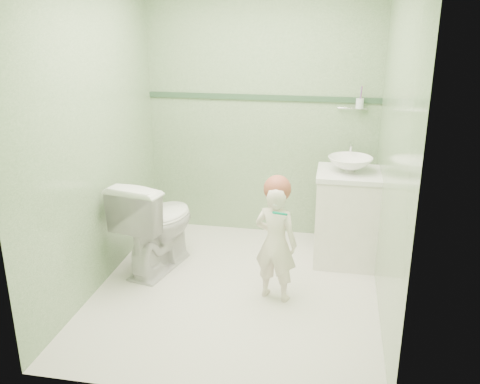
# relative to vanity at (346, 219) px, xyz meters

# --- Properties ---
(ground) EXTENTS (2.50, 2.50, 0.00)m
(ground) POSITION_rel_vanity_xyz_m (-0.84, -0.70, -0.40)
(ground) COLOR silver
(ground) RESTS_ON ground
(room_shell) EXTENTS (2.50, 2.54, 2.40)m
(room_shell) POSITION_rel_vanity_xyz_m (-0.84, -0.70, 0.80)
(room_shell) COLOR #7FA474
(room_shell) RESTS_ON ground
(trim_stripe) EXTENTS (2.20, 0.02, 0.05)m
(trim_stripe) POSITION_rel_vanity_xyz_m (-0.84, 0.54, 0.95)
(trim_stripe) COLOR #315037
(trim_stripe) RESTS_ON room_shell
(vanity) EXTENTS (0.52, 0.50, 0.80)m
(vanity) POSITION_rel_vanity_xyz_m (0.00, 0.00, 0.00)
(vanity) COLOR silver
(vanity) RESTS_ON ground
(counter) EXTENTS (0.54, 0.52, 0.04)m
(counter) POSITION_rel_vanity_xyz_m (0.00, 0.00, 0.41)
(counter) COLOR white
(counter) RESTS_ON vanity
(basin) EXTENTS (0.37, 0.37, 0.13)m
(basin) POSITION_rel_vanity_xyz_m (0.00, 0.00, 0.49)
(basin) COLOR white
(basin) RESTS_ON counter
(faucet) EXTENTS (0.03, 0.13, 0.18)m
(faucet) POSITION_rel_vanity_xyz_m (0.00, 0.19, 0.57)
(faucet) COLOR silver
(faucet) RESTS_ON counter
(cup_holder) EXTENTS (0.26, 0.07, 0.21)m
(cup_holder) POSITION_rel_vanity_xyz_m (0.05, 0.48, 0.93)
(cup_holder) COLOR silver
(cup_holder) RESTS_ON room_shell
(toilet) EXTENTS (0.63, 0.89, 0.82)m
(toilet) POSITION_rel_vanity_xyz_m (-1.58, -0.43, 0.01)
(toilet) COLOR white
(toilet) RESTS_ON ground
(toddler) EXTENTS (0.38, 0.30, 0.92)m
(toddler) POSITION_rel_vanity_xyz_m (-0.53, -0.75, 0.06)
(toddler) COLOR silver
(toddler) RESTS_ON ground
(hair_cap) EXTENTS (0.20, 0.20, 0.20)m
(hair_cap) POSITION_rel_vanity_xyz_m (-0.53, -0.72, 0.48)
(hair_cap) COLOR #9D4D39
(hair_cap) RESTS_ON toddler
(teal_toothbrush) EXTENTS (0.11, 0.14, 0.08)m
(teal_toothbrush) POSITION_rel_vanity_xyz_m (-0.49, -0.89, 0.36)
(teal_toothbrush) COLOR #009672
(teal_toothbrush) RESTS_ON toddler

